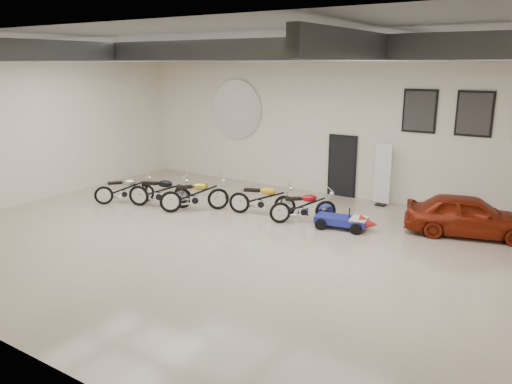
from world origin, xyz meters
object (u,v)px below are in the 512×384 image
Objects in this scene: motorcycle_red at (303,206)px; motorcycle_gold at (195,194)px; vintage_car at (469,215)px; motorcycle_silver at (124,189)px; go_kart at (347,218)px; banner_stand at (382,176)px; motorcycle_black at (160,191)px; motorcycle_yellow at (262,198)px.

motorcycle_gold is at bearing 153.47° from motorcycle_red.
motorcycle_silver is at bearing 90.62° from vintage_car.
motorcycle_gold is at bearing -178.15° from go_kart.
banner_stand is 1.05× the size of motorcycle_silver.
motorcycle_black reaches higher than motorcycle_silver.
go_kart is 0.54× the size of vintage_car.
banner_stand is at bearing 29.32° from motorcycle_yellow.
vintage_car is at bearing -22.29° from motorcycle_red.
motorcycle_black is at bearing 152.87° from motorcycle_red.
motorcycle_red is at bearing -110.96° from banner_stand.
motorcycle_yellow is at bearing -4.15° from motorcycle_black.
motorcycle_yellow is (2.00, 0.81, -0.02)m from motorcycle_gold.
motorcycle_gold is at bearing -33.95° from motorcycle_silver.
motorcycle_yellow is 1.41m from motorcycle_red.
motorcycle_silver is (-7.28, -4.38, -0.51)m from banner_stand.
motorcycle_red is at bearing -31.77° from motorcycle_gold.
banner_stand is 0.97× the size of motorcycle_yellow.
banner_stand reaches higher than go_kart.
motorcycle_yellow is at bearing -23.78° from motorcycle_gold.
vintage_car is (7.70, 2.27, 0.01)m from motorcycle_gold.
banner_stand is 0.95× the size of motorcycle_black.
motorcycle_black is at bearing 90.93° from vintage_car.
go_kart is 3.25m from vintage_car.
motorcycle_black is 4.77m from motorcycle_red.
motorcycle_gold is at bearing -176.33° from motorcycle_yellow.
motorcycle_black is 1.02× the size of motorcycle_yellow.
motorcycle_silver is 0.98× the size of motorcycle_red.
motorcycle_silver is at bearing -145.75° from banner_stand.
motorcycle_black is 1.19× the size of go_kart.
motorcycle_yellow reaches higher than motorcycle_silver.
go_kart is at bearing -36.64° from motorcycle_red.
motorcycle_gold reaches higher than go_kart.
motorcycle_yellow is at bearing 173.41° from go_kart.
motorcycle_gold is 0.65× the size of vintage_car.
banner_stand reaches higher than motorcycle_silver.
vintage_car is at bearing -3.98° from motorcycle_yellow.
motorcycle_red is 4.52m from vintage_car.
motorcycle_black is (1.31, 0.31, 0.05)m from motorcycle_silver.
go_kart is (4.74, 0.94, -0.24)m from motorcycle_gold.
motorcycle_red is 0.59× the size of vintage_car.
banner_stand is 3.28m from motorcycle_red.
motorcycle_gold is 3.51m from motorcycle_red.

